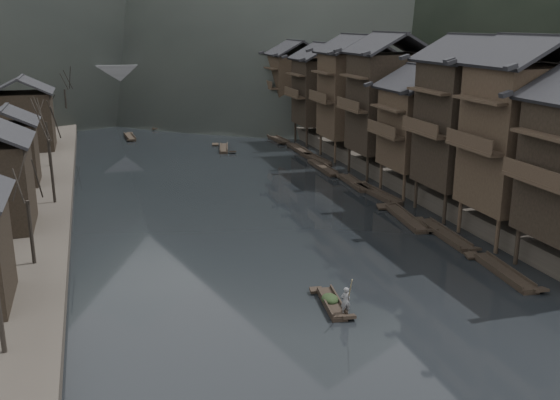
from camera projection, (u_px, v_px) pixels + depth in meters
name	position (u px, v px, depth m)	size (l,w,h in m)	color
water	(293.00, 257.00, 43.79)	(300.00, 300.00, 0.00)	black
right_bank	(437.00, 129.00, 90.10)	(40.00, 200.00, 1.80)	#2D2823
stilt_houses	(397.00, 94.00, 63.42)	(9.00, 67.60, 15.34)	black
left_houses	(2.00, 143.00, 54.99)	(8.10, 53.20, 8.73)	black
bare_trees	(46.00, 124.00, 60.09)	(3.91, 74.89, 7.82)	black
moored_sampans	(353.00, 182.00, 63.35)	(2.87, 56.82, 0.47)	black
midriver_boats	(161.00, 130.00, 93.56)	(12.87, 39.66, 0.45)	black
stone_bridge	(165.00, 86.00, 108.58)	(40.00, 6.00, 9.00)	#4C4C4F
hero_sampan	(332.00, 303.00, 36.24)	(1.44, 4.49, 0.43)	black
cargo_heap	(330.00, 293.00, 36.28)	(0.97, 1.28, 0.58)	black
boatman	(346.00, 297.00, 34.60)	(0.59, 0.39, 1.62)	#5D5E60
bamboo_pole	(350.00, 257.00, 34.01)	(0.06, 0.06, 4.01)	#8C7A51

